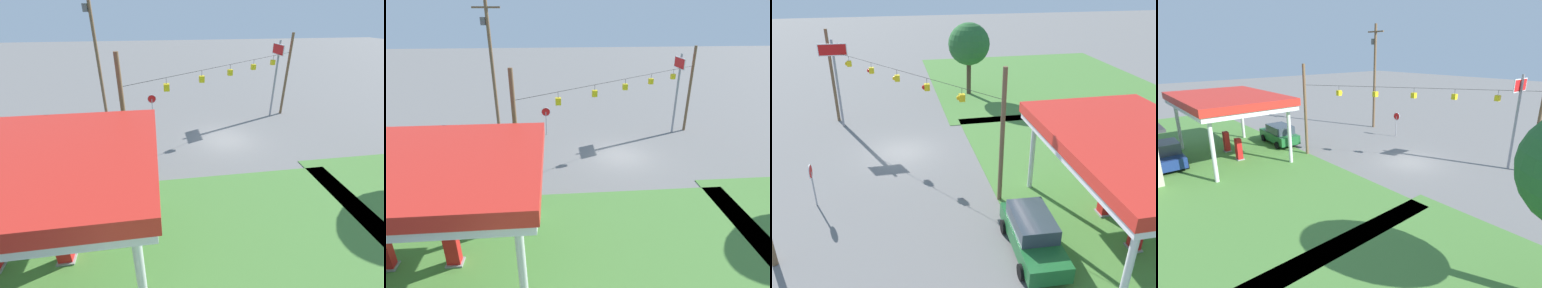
% 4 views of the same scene
% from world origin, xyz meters
% --- Properties ---
extents(ground_plane, '(160.00, 160.00, 0.00)m').
position_xyz_m(ground_plane, '(0.00, 0.00, 0.00)').
color(ground_plane, slate).
extents(gas_station_canopy, '(10.67, 7.06, 5.11)m').
position_xyz_m(gas_station_canopy, '(10.75, 9.93, 4.61)').
color(gas_station_canopy, silver).
rests_on(gas_station_canopy, ground).
extents(fuel_pump_near, '(0.71, 0.56, 1.79)m').
position_xyz_m(fuel_pump_near, '(9.38, 9.93, 0.86)').
color(fuel_pump_near, gray).
rests_on(fuel_pump_near, ground).
extents(fuel_pump_far, '(0.71, 0.56, 1.79)m').
position_xyz_m(fuel_pump_far, '(12.12, 9.93, 0.86)').
color(fuel_pump_far, gray).
rests_on(fuel_pump_far, ground).
extents(car_at_pumps_front, '(4.94, 2.28, 1.83)m').
position_xyz_m(car_at_pumps_front, '(11.29, 5.28, 0.94)').
color(car_at_pumps_front, '#1E602D').
rests_on(car_at_pumps_front, ground).
extents(car_at_pumps_rear, '(4.06, 2.18, 1.94)m').
position_xyz_m(car_at_pumps_rear, '(11.36, 14.59, 0.98)').
color(car_at_pumps_rear, navy).
rests_on(car_at_pumps_rear, ground).
extents(stop_sign_roadside, '(0.80, 0.08, 2.50)m').
position_xyz_m(stop_sign_roadside, '(5.65, -4.91, 1.81)').
color(stop_sign_roadside, '#99999E').
rests_on(stop_sign_roadside, ground).
extents(stop_sign_overhead, '(0.22, 2.11, 6.92)m').
position_xyz_m(stop_sign_overhead, '(-5.63, -4.51, 4.82)').
color(stop_sign_overhead, gray).
rests_on(stop_sign_overhead, ground).
extents(utility_pole_main, '(2.20, 0.44, 11.17)m').
position_xyz_m(utility_pole_main, '(10.01, -6.03, 6.21)').
color(utility_pole_main, brown).
rests_on(utility_pole_main, ground).
extents(signal_span_gantry, '(14.26, 10.24, 7.49)m').
position_xyz_m(signal_span_gantry, '(-0.00, -0.02, 4.17)').
color(signal_span_gantry, brown).
rests_on(signal_span_gantry, ground).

